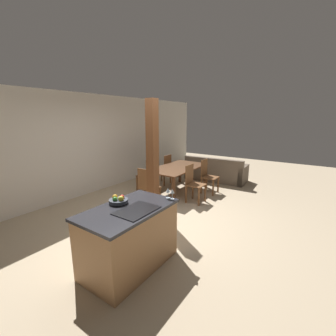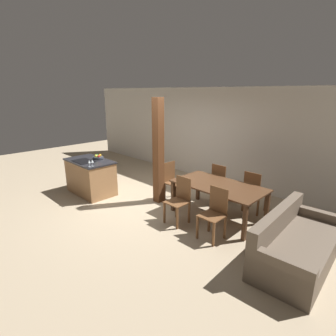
# 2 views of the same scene
# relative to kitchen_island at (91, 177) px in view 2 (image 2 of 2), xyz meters

# --- Properties ---
(ground_plane) EXTENTS (16.00, 16.00, 0.00)m
(ground_plane) POSITION_rel_kitchen_island_xyz_m (1.48, 0.57, -0.45)
(ground_plane) COLOR tan
(wall_back) EXTENTS (11.20, 0.08, 2.70)m
(wall_back) POSITION_rel_kitchen_island_xyz_m (1.48, 3.19, 0.90)
(wall_back) COLOR silver
(wall_back) RESTS_ON ground_plane
(kitchen_island) EXTENTS (1.34, 0.80, 0.90)m
(kitchen_island) POSITION_rel_kitchen_island_xyz_m (0.00, 0.00, 0.00)
(kitchen_island) COLOR #9E7047
(kitchen_island) RESTS_ON ground_plane
(fruit_bowl) EXTENTS (0.27, 0.27, 0.11)m
(fruit_bowl) POSITION_rel_kitchen_island_xyz_m (0.04, 0.23, 0.49)
(fruit_bowl) COLOR #383D47
(fruit_bowl) RESTS_ON kitchen_island
(wine_glass_near) EXTENTS (0.06, 0.06, 0.16)m
(wine_glass_near) POSITION_rel_kitchen_island_xyz_m (0.60, -0.33, 0.57)
(wine_glass_near) COLOR silver
(wine_glass_near) RESTS_ON kitchen_island
(wine_glass_middle) EXTENTS (0.06, 0.06, 0.16)m
(wine_glass_middle) POSITION_rel_kitchen_island_xyz_m (0.60, -0.25, 0.57)
(wine_glass_middle) COLOR silver
(wine_glass_middle) RESTS_ON kitchen_island
(dining_table) EXTENTS (1.88, 1.02, 0.72)m
(dining_table) POSITION_rel_kitchen_island_xyz_m (3.15, 1.18, 0.19)
(dining_table) COLOR #51331E
(dining_table) RESTS_ON ground_plane
(dining_chair_near_left) EXTENTS (0.40, 0.40, 0.94)m
(dining_chair_near_left) POSITION_rel_kitchen_island_xyz_m (2.73, 0.44, 0.05)
(dining_chair_near_left) COLOR brown
(dining_chair_near_left) RESTS_ON ground_plane
(dining_chair_near_right) EXTENTS (0.40, 0.40, 0.94)m
(dining_chair_near_right) POSITION_rel_kitchen_island_xyz_m (3.57, 0.44, 0.05)
(dining_chair_near_right) COLOR brown
(dining_chair_near_right) RESTS_ON ground_plane
(dining_chair_far_left) EXTENTS (0.40, 0.40, 0.94)m
(dining_chair_far_left) POSITION_rel_kitchen_island_xyz_m (2.73, 1.91, 0.05)
(dining_chair_far_left) COLOR brown
(dining_chair_far_left) RESTS_ON ground_plane
(dining_chair_far_right) EXTENTS (0.40, 0.40, 0.94)m
(dining_chair_far_right) POSITION_rel_kitchen_island_xyz_m (3.57, 1.91, 0.05)
(dining_chair_far_right) COLOR brown
(dining_chair_far_right) RESTS_ON ground_plane
(dining_chair_head_end) EXTENTS (0.40, 0.40, 0.94)m
(dining_chair_head_end) POSITION_rel_kitchen_island_xyz_m (1.83, 1.18, 0.05)
(dining_chair_head_end) COLOR brown
(dining_chair_head_end) RESTS_ON ground_plane
(couch) EXTENTS (0.96, 1.99, 0.80)m
(couch) POSITION_rel_kitchen_island_xyz_m (4.91, 0.75, -0.17)
(couch) COLOR brown
(couch) RESTS_ON ground_plane
(timber_post) EXTENTS (0.20, 0.20, 2.46)m
(timber_post) POSITION_rel_kitchen_island_xyz_m (1.66, 0.87, 0.78)
(timber_post) COLOR brown
(timber_post) RESTS_ON ground_plane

